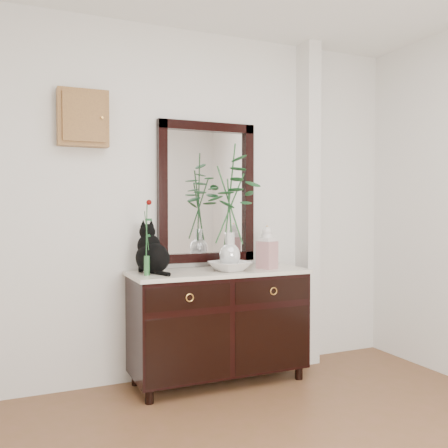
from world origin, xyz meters
name	(u,v)px	position (x,y,z in m)	size (l,w,h in m)	color
wall_back	(194,204)	(0.00, 1.98, 1.35)	(3.60, 0.04, 2.70)	silver
pilaster	(308,204)	(1.00, 1.90, 1.35)	(0.12, 0.20, 2.70)	silver
sideboard	(219,320)	(0.10, 1.73, 0.47)	(1.33, 0.52, 0.82)	black
wall_mirror	(207,192)	(0.10, 1.97, 1.44)	(0.80, 0.06, 1.10)	black
key_cabinet	(83,118)	(-0.85, 1.94, 1.95)	(0.35, 0.10, 0.40)	brown
cat	(153,248)	(-0.40, 1.78, 1.03)	(0.25, 0.31, 0.36)	black
lotus_bowl	(230,266)	(0.16, 1.65, 0.89)	(0.29, 0.29, 0.07)	silver
vase_branches	(230,205)	(0.16, 1.65, 1.34)	(0.44, 0.44, 0.93)	silver
bud_vase_rose	(147,237)	(-0.47, 1.66, 1.12)	(0.06, 0.06, 0.53)	#2F6835
ginger_jar	(267,247)	(0.48, 1.67, 1.02)	(0.12, 0.12, 0.34)	silver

